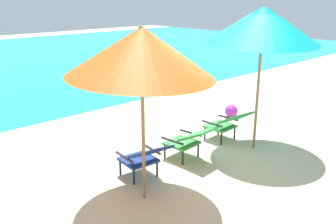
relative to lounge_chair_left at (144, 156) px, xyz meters
The scene contains 7 objects.
ground_plane 4.37m from the lounge_chair_left, 75.40° to the left, with size 40.00×40.00×0.00m, color #CCB78E.
lounge_chair_left is the anchor object (origin of this frame).
lounge_chair_center 1.05m from the lounge_chair_left, ahead, with size 0.61×0.92×0.68m.
lounge_chair_right 2.23m from the lounge_chair_left, ahead, with size 0.56×0.89×0.68m.
beach_umbrella_left 1.79m from the lounge_chair_left, 129.64° to the right, with size 2.80×2.80×2.47m.
beach_umbrella_right 3.07m from the lounge_chair_left, 10.51° to the right, with size 2.83×2.83×2.68m.
beach_ball 3.68m from the lounge_chair_left, 15.89° to the left, with size 0.31×0.31×0.31m, color purple.
Camera 1 is at (-4.43, -4.32, 2.80)m, focal length 39.38 mm.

